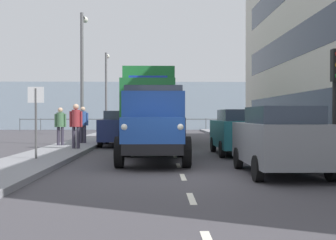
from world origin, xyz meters
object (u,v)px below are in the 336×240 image
object	(u,v)px
traffic_light_near	(336,81)
lorry_cargo_green	(149,104)
pedestrian_by_lamp	(76,122)
truck_vintage_blue	(154,126)
pedestrian_couple_a	(83,122)
car_navy_oppositeside_0	(121,127)
car_grey_kerbside_near	(281,139)
pedestrian_couple_b	(60,123)
car_teal_kerbside_1	(239,131)
lamp_post_far	(106,85)
lamp_post_promenade	(83,66)
street_sign	(36,110)
car_red_oppositeside_1	(129,125)

from	to	relation	value
traffic_light_near	lorry_cargo_green	bearing A→B (deg)	-62.56
lorry_cargo_green	pedestrian_by_lamp	size ratio (longest dim) A/B	4.50
truck_vintage_blue	pedestrian_couple_a	xyz separation A→B (m)	(3.56, -7.53, 0.02)
car_navy_oppositeside_0	pedestrian_by_lamp	size ratio (longest dim) A/B	2.53
car_grey_kerbside_near	pedestrian_couple_b	distance (m)	11.60
car_teal_kerbside_1	lamp_post_far	world-z (taller)	lamp_post_far
car_grey_kerbside_near	pedestrian_couple_b	size ratio (longest dim) A/B	2.24
lamp_post_promenade	street_sign	distance (m)	8.50
car_navy_oppositeside_0	traffic_light_near	xyz separation A→B (m)	(-6.87, 9.59, 1.58)
pedestrian_by_lamp	traffic_light_near	size ratio (longest dim) A/B	0.57
car_grey_kerbside_near	traffic_light_near	distance (m)	2.69
pedestrian_couple_a	car_red_oppositeside_1	bearing A→B (deg)	-105.75
street_sign	lamp_post_far	bearing A→B (deg)	-89.79
truck_vintage_blue	car_navy_oppositeside_0	size ratio (longest dim) A/B	1.22
lorry_cargo_green	lamp_post_far	size ratio (longest dim) A/B	1.36
car_navy_oppositeside_0	lamp_post_far	size ratio (longest dim) A/B	0.76
pedestrian_by_lamp	street_sign	xyz separation A→B (m)	(0.47, 4.08, 0.45)
street_sign	car_grey_kerbside_near	bearing A→B (deg)	158.32
truck_vintage_blue	lamp_post_far	world-z (taller)	lamp_post_far
truck_vintage_blue	traffic_light_near	bearing A→B (deg)	161.54
pedestrian_by_lamp	lamp_post_promenade	distance (m)	4.97
lorry_cargo_green	pedestrian_couple_a	size ratio (longest dim) A/B	4.62
street_sign	car_teal_kerbside_1	bearing A→B (deg)	-157.71
car_grey_kerbside_near	pedestrian_by_lamp	bearing A→B (deg)	-46.57
street_sign	pedestrian_by_lamp	bearing A→B (deg)	-96.54
car_teal_kerbside_1	car_navy_oppositeside_0	xyz separation A→B (m)	(4.99, -5.10, 0.00)
pedestrian_couple_a	street_sign	xyz separation A→B (m)	(0.13, 7.59, 0.48)
street_sign	lorry_cargo_green	bearing A→B (deg)	-110.87
lamp_post_far	car_grey_kerbside_near	bearing A→B (deg)	108.08
car_red_oppositeside_1	street_sign	world-z (taller)	street_sign
truck_vintage_blue	car_teal_kerbside_1	world-z (taller)	truck_vintage_blue
lorry_cargo_green	traffic_light_near	xyz separation A→B (m)	(-5.45, 10.49, 0.40)
pedestrian_couple_b	lamp_post_promenade	world-z (taller)	lamp_post_promenade
car_grey_kerbside_near	lamp_post_far	distance (m)	22.78
lamp_post_promenade	car_red_oppositeside_1	bearing A→B (deg)	-108.27
lamp_post_far	street_sign	distance (m)	18.84
traffic_light_near	pedestrian_by_lamp	bearing A→B (deg)	-34.47
car_grey_kerbside_near	car_red_oppositeside_1	xyz separation A→B (m)	(4.99, -16.79, 0.00)
car_grey_kerbside_near	street_sign	bearing A→B (deg)	-21.68
truck_vintage_blue	traffic_light_near	distance (m)	5.56
pedestrian_by_lamp	traffic_light_near	bearing A→B (deg)	145.53
truck_vintage_blue	pedestrian_couple_b	distance (m)	7.36
car_grey_kerbside_near	pedestrian_by_lamp	xyz separation A→B (m)	(6.48, -6.84, 0.34)
pedestrian_by_lamp	lamp_post_far	xyz separation A→B (m)	(0.54, -14.64, 2.54)
lamp_post_far	pedestrian_couple_b	bearing A→B (deg)	87.55
pedestrian_by_lamp	lamp_post_far	size ratio (longest dim) A/B	0.30
truck_vintage_blue	pedestrian_couple_a	bearing A→B (deg)	-64.71
pedestrian_by_lamp	lamp_post_far	distance (m)	14.87
car_grey_kerbside_near	traffic_light_near	size ratio (longest dim) A/B	1.20
car_grey_kerbside_near	pedestrian_couple_a	bearing A→B (deg)	-56.65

